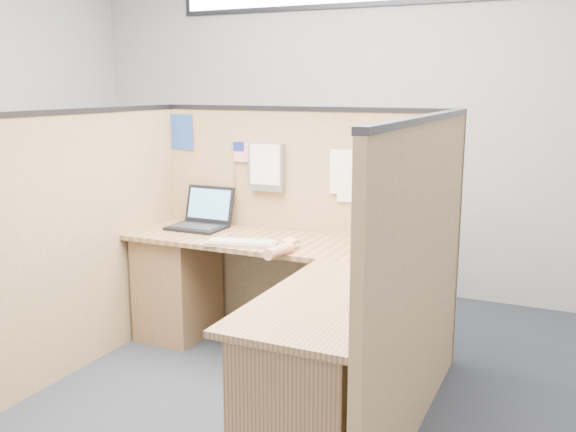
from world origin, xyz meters
The scene contains 13 objects.
floor centered at (0.00, 0.00, 0.00)m, with size 5.00×5.00×0.00m, color black.
wall_back centered at (0.00, 2.25, 1.40)m, with size 5.00×5.00×0.00m, color #999B9E.
cubicle_partitions centered at (0.00, 0.43, 0.77)m, with size 2.06×1.83×1.53m.
l_desk centered at (0.18, 0.29, 0.39)m, with size 1.95×1.75×0.73m.
laptop centered at (-0.63, 0.81, 0.79)m, with size 0.36×0.34×0.26m.
keyboard centered at (-0.15, 0.48, 0.74)m, with size 0.44×0.24×0.03m.
mouse centered at (0.15, 0.52, 0.75)m, with size 0.10×0.06×0.04m, color #B5B5B9.
hand_forearm centered at (0.16, 0.40, 0.76)m, with size 0.10×0.35×0.07m.
blue_poster centered at (-0.88, 0.97, 1.34)m, with size 0.18×0.00×0.24m, color #21449A.
american_flag centered at (-0.39, 0.96, 1.21)m, with size 0.21×0.01×0.35m.
file_holder centered at (-0.21, 0.94, 1.14)m, with size 0.24×0.05×0.31m.
paper_left centered at (0.33, 0.97, 1.13)m, with size 0.22×0.00×0.28m, color white.
paper_right centered at (0.37, 0.97, 1.07)m, with size 0.20×0.00×0.25m, color white.
Camera 1 is at (1.65, -2.75, 1.66)m, focal length 40.00 mm.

